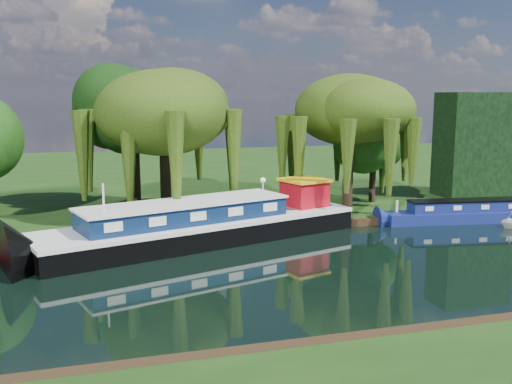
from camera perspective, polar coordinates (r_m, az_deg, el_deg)
name	(u,v)px	position (r m, az deg, el deg)	size (l,w,h in m)	color
ground	(317,271)	(27.30, 6.07, -7.83)	(120.00, 120.00, 0.00)	black
far_bank	(193,174)	(59.48, -6.29, 1.82)	(120.00, 52.00, 0.45)	black
dutch_barge	(205,224)	(32.38, -5.12, -3.25)	(19.19, 9.64, 3.96)	black
narrowboat	(466,213)	(39.85, 20.22, -2.00)	(11.01, 3.26, 1.58)	navy
willow_left	(164,114)	(37.43, -9.21, 7.69)	(7.53, 7.53, 9.02)	black
willow_right	(349,120)	(39.28, 9.32, 7.10)	(6.86, 6.86, 8.36)	black
tree_far_mid	(134,116)	(42.08, -12.12, 7.40)	(5.56, 5.56, 9.10)	black
tree_far_right	(374,140)	(42.46, 11.70, 5.08)	(4.01, 4.01, 6.56)	black
conifer_hedge	(476,144)	(47.97, 21.16, 4.49)	(6.00, 3.00, 8.00)	black
lamppost	(263,186)	(36.59, 0.70, 0.56)	(0.36, 0.36, 2.56)	silver
mooring_posts	(257,216)	(34.59, 0.11, -2.44)	(19.16, 0.16, 1.00)	silver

